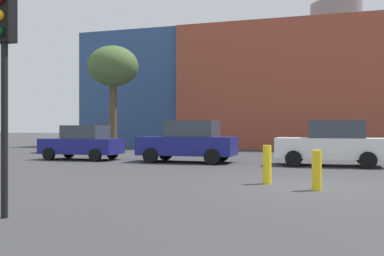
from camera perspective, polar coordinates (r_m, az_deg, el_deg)
ground_plane at (r=12.12m, az=15.78°, el=-7.49°), size 200.00×200.00×0.00m
building_backdrop at (r=36.47m, az=18.48°, el=5.09°), size 41.10×10.14×11.46m
parked_car_0 at (r=22.04m, az=-14.28°, el=-1.89°), size 3.93×1.93×1.70m
parked_car_1 at (r=19.74m, az=-0.45°, el=-1.81°), size 4.40×2.16×1.91m
parked_car_2 at (r=18.83m, az=17.93°, el=-1.93°), size 4.36×2.14×1.89m
traffic_light_near_left at (r=8.36m, az=-23.64°, el=9.27°), size 0.36×0.36×3.98m
bare_tree_0 at (r=29.40m, az=-10.39°, el=7.81°), size 3.35×3.35×7.02m
bollard_yellow_0 at (r=11.41m, az=16.15°, el=-5.38°), size 0.24×0.24×1.02m
bollard_yellow_1 at (r=12.41m, az=9.89°, el=-4.77°), size 0.24×0.24×1.09m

